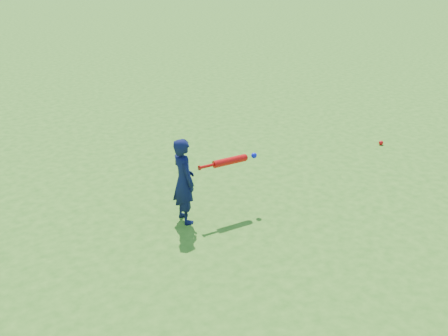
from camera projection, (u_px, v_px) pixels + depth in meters
The scene contains 4 objects.
ground at pixel (236, 205), 5.91m from camera, with size 80.00×80.00×0.00m, color #38771C.
child at pixel (184, 181), 5.38m from camera, with size 0.35×0.23×0.97m, color #0D1340.
ground_ball_red at pixel (381, 143), 7.67m from camera, with size 0.07×0.07×0.07m, color red.
bat_swing at pixel (232, 160), 5.55m from camera, with size 0.74×0.15×0.08m.
Camera 1 is at (-3.23, -4.10, 2.81)m, focal length 40.00 mm.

